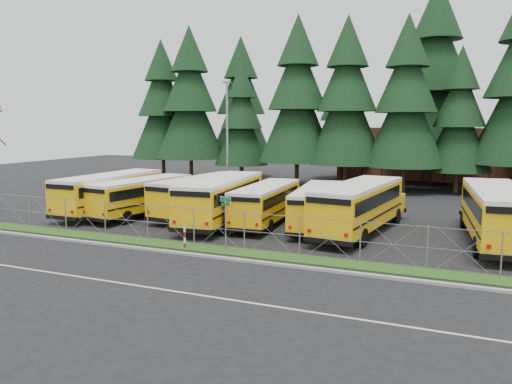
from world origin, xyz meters
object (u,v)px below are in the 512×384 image
bus_1 (145,197)px  bus_6 (361,208)px  bus_east (496,216)px  light_standard (227,135)px  bus_0 (113,194)px  bus_5 (318,207)px  street_sign (226,212)px  bus_3 (224,200)px  striped_bollard (185,237)px  bus_4 (268,204)px  bus_2 (204,196)px

bus_1 → bus_6: size_ratio=0.88×
bus_east → light_standard: 23.56m
bus_0 → bus_east: size_ratio=0.93×
bus_6 → light_standard: size_ratio=1.14×
bus_5 → bus_east: (10.05, -0.36, 0.27)m
street_sign → bus_6: bearing=51.5°
bus_3 → bus_east: bearing=-3.8°
street_sign → striped_bollard: size_ratio=2.34×
bus_3 → bus_6: size_ratio=1.00×
bus_4 → bus_6: (6.12, -0.37, 0.22)m
bus_3 → bus_4: bus_3 is taller
bus_4 → bus_6: bearing=-7.0°
street_sign → bus_4: bearing=94.5°
bus_5 → bus_4: bearing=175.7°
bus_east → street_sign: (-12.81, -7.13, 0.48)m
bus_0 → striped_bollard: bus_0 is taller
bus_6 → bus_0: bearing=-171.9°
bus_6 → striped_bollard: bus_6 is taller
bus_6 → striped_bollard: size_ratio=9.62×
bus_3 → bus_1: bearing=172.3°
striped_bollard → light_standard: 19.05m
bus_3 → bus_6: (8.89, 0.48, 0.00)m
striped_bollard → bus_0: bearing=145.6°
bus_0 → bus_5: size_ratio=1.12×
bus_3 → bus_east: (16.16, 0.66, 0.05)m
bus_0 → bus_2: bus_0 is taller
bus_2 → bus_5: bus_2 is taller
bus_6 → striped_bollard: bearing=-129.5°
bus_1 → street_sign: (9.70, -6.64, 0.71)m
bus_2 → street_sign: (5.84, -8.29, 0.64)m
bus_5 → light_standard: bearing=132.1°
bus_0 → bus_6: size_ratio=0.96×
bus_3 → striped_bollard: bus_3 is taller
bus_3 → striped_bollard: size_ratio=9.60×
bus_3 → bus_east: bus_east is taller
bus_0 → striped_bollard: 12.36m
bus_3 → street_sign: (3.36, -6.47, 0.52)m
bus_3 → street_sign: bus_3 is taller
street_sign → light_standard: light_standard is taller
bus_0 → street_sign: 13.99m
bus_2 → bus_4: bearing=-4.9°
bus_2 → striped_bollard: bus_2 is taller
street_sign → light_standard: 19.17m
bus_5 → light_standard: (-10.99, 9.47, 4.21)m
bus_1 → bus_2: (3.86, 1.65, 0.07)m
bus_2 → bus_5: size_ratio=1.08×
bus_0 → bus_6: bus_6 is taller
bus_6 → light_standard: 17.48m
bus_0 → bus_3: bearing=0.3°
bus_5 → street_sign: 8.01m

